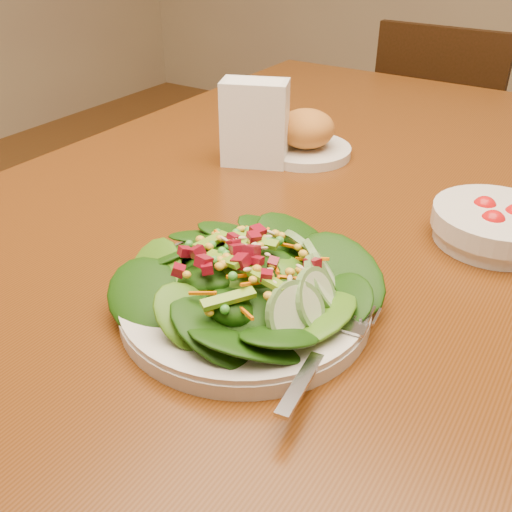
% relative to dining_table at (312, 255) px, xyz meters
% --- Properties ---
extents(dining_table, '(0.90, 1.40, 0.75)m').
position_rel_dining_table_xyz_m(dining_table, '(0.00, 0.00, 0.00)').
color(dining_table, '#5A2E10').
rests_on(dining_table, ground_plane).
extents(chair_far, '(0.39, 0.39, 0.83)m').
position_rel_dining_table_xyz_m(chair_far, '(-0.12, 1.07, -0.21)').
color(chair_far, black).
rests_on(chair_far, ground_plane).
extents(salad_plate, '(0.26, 0.25, 0.07)m').
position_rel_dining_table_xyz_m(salad_plate, '(0.08, -0.28, 0.13)').
color(salad_plate, silver).
rests_on(salad_plate, dining_table).
extents(bread_plate, '(0.15, 0.15, 0.08)m').
position_rel_dining_table_xyz_m(bread_plate, '(-0.09, 0.12, 0.13)').
color(bread_plate, silver).
rests_on(bread_plate, dining_table).
extents(tomato_bowl, '(0.15, 0.15, 0.05)m').
position_rel_dining_table_xyz_m(tomato_bowl, '(0.24, -0.00, 0.12)').
color(tomato_bowl, silver).
rests_on(tomato_bowl, dining_table).
extents(napkin_holder, '(0.11, 0.09, 0.13)m').
position_rel_dining_table_xyz_m(napkin_holder, '(-0.14, 0.05, 0.17)').
color(napkin_holder, white).
rests_on(napkin_holder, dining_table).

